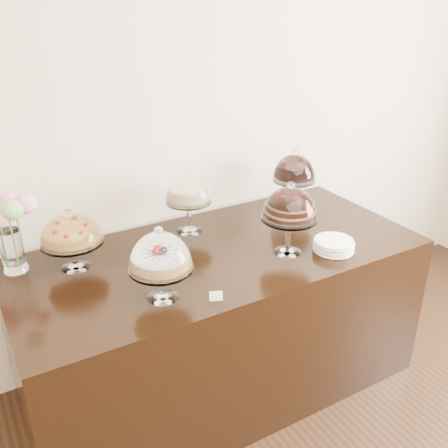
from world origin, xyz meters
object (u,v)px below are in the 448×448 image
cake_stand_sugar_sponge (160,255)px  cake_stand_choco_layer (290,206)px  cake_stand_dark_choco (294,170)px  display_counter (220,320)px  flower_vase (8,225)px  cake_stand_fruit_tart (71,232)px  plate_stack (334,245)px  cake_stand_cheesecake (188,192)px

cake_stand_sugar_sponge → cake_stand_choco_layer: 0.76m
cake_stand_choco_layer → cake_stand_dark_choco: bearing=50.6°
display_counter → flower_vase: size_ratio=5.23×
cake_stand_dark_choco → cake_stand_fruit_tart: (-1.40, -0.06, -0.06)m
cake_stand_fruit_tart → cake_stand_sugar_sponge: bearing=-60.2°
cake_stand_fruit_tart → plate_stack: cake_stand_fruit_tart is taller
display_counter → plate_stack: plate_stack is taller
cake_stand_choco_layer → cake_stand_fruit_tart: cake_stand_choco_layer is taller
cake_stand_choco_layer → flower_vase: 1.39m
cake_stand_sugar_sponge → cake_stand_dark_choco: size_ratio=0.91×
cake_stand_dark_choco → flower_vase: 1.66m
cake_stand_sugar_sponge → cake_stand_cheesecake: (0.41, 0.56, 0.02)m
display_counter → cake_stand_dark_choco: size_ratio=5.61×
cake_stand_choco_layer → cake_stand_cheesecake: size_ratio=1.07×
display_counter → cake_stand_fruit_tart: size_ratio=6.87×
cake_stand_dark_choco → flower_vase: size_ratio=0.93×
cake_stand_sugar_sponge → cake_stand_fruit_tart: cake_stand_sugar_sponge is taller
display_counter → plate_stack: size_ratio=10.41×
cake_stand_dark_choco → cake_stand_cheesecake: bearing=177.4°
plate_stack → cake_stand_fruit_tart: bearing=157.5°
cake_stand_sugar_sponge → plate_stack: bearing=-2.5°
cake_stand_choco_layer → plate_stack: 0.34m
plate_stack → cake_stand_choco_layer: bearing=153.1°
cake_stand_choco_layer → cake_stand_sugar_sponge: bearing=-174.7°
cake_stand_cheesecake → cake_stand_dark_choco: 0.72m
display_counter → plate_stack: 0.78m
cake_stand_choco_layer → cake_stand_dark_choco: (0.38, 0.46, -0.01)m
cake_stand_dark_choco → cake_stand_fruit_tart: size_ratio=1.23×
cake_stand_sugar_sponge → flower_vase: 0.80m
plate_stack → cake_stand_dark_choco: bearing=74.9°
flower_vase → plate_stack: size_ratio=1.99×
cake_stand_sugar_sponge → cake_stand_choco_layer: cake_stand_choco_layer is taller
cake_stand_dark_choco → plate_stack: 0.63m
cake_stand_sugar_sponge → flower_vase: bearing=131.6°
cake_stand_cheesecake → cake_stand_sugar_sponge: bearing=-126.4°
flower_vase → plate_stack: bearing=-23.1°
flower_vase → cake_stand_sugar_sponge: bearing=-48.4°
cake_stand_cheesecake → flower_vase: size_ratio=0.89×
display_counter → cake_stand_sugar_sponge: (-0.44, -0.26, 0.67)m
cake_stand_choco_layer → display_counter: bearing=148.7°
cake_stand_cheesecake → cake_stand_dark_choco: bearing=-2.6°
cake_stand_sugar_sponge → cake_stand_dark_choco: (1.13, 0.53, 0.04)m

